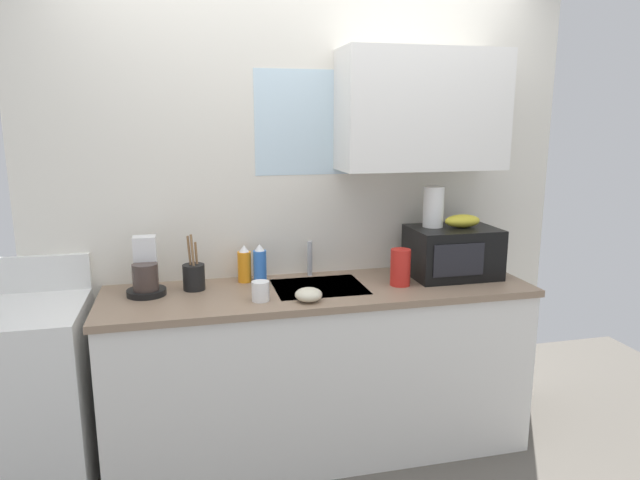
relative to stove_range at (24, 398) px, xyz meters
name	(u,v)px	position (x,y,z in m)	size (l,w,h in m)	color
kitchen_wall_assembly	(326,191)	(1.55, 0.31, 0.90)	(2.95, 0.42, 2.50)	silver
counter_unit	(320,368)	(1.44, 0.00, 0.00)	(2.18, 0.63, 0.90)	white
sink_faucet	(309,259)	(1.43, 0.24, 0.54)	(0.03, 0.03, 0.19)	#B2B5BA
stove_range	(24,398)	(0.00, 0.00, 0.00)	(0.60, 0.60, 1.08)	white
microwave	(452,252)	(2.19, 0.04, 0.58)	(0.46, 0.35, 0.27)	black
banana_bunch	(462,221)	(2.24, 0.05, 0.75)	(0.20, 0.11, 0.07)	gold
paper_towel_roll	(433,207)	(2.09, 0.10, 0.82)	(0.11, 0.11, 0.22)	white
coffee_maker	(146,273)	(0.58, 0.10, 0.55)	(0.19, 0.21, 0.28)	black
dish_soap_bottle_blue	(260,265)	(1.15, 0.17, 0.54)	(0.07, 0.07, 0.21)	blue
dish_soap_bottle_orange	(244,265)	(1.07, 0.20, 0.53)	(0.07, 0.07, 0.20)	orange
cereal_canister	(400,267)	(1.85, -0.05, 0.54)	(0.10, 0.10, 0.19)	red
mug_white	(261,291)	(1.11, -0.14, 0.49)	(0.08, 0.08, 0.10)	white
utensil_crock	(194,276)	(0.81, 0.12, 0.51)	(0.11, 0.11, 0.29)	black
small_bowl	(309,295)	(1.33, -0.20, 0.47)	(0.13, 0.13, 0.07)	beige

